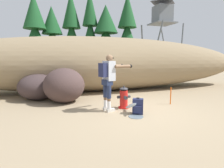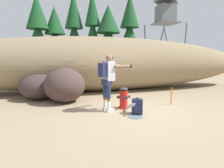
{
  "view_description": "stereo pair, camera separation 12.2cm",
  "coord_description": "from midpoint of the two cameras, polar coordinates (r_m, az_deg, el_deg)",
  "views": [
    {
      "loc": [
        -2.26,
        -5.01,
        1.55
      ],
      "look_at": [
        -0.54,
        0.64,
        0.75
      ],
      "focal_mm": 29.4,
      "sensor_mm": 36.0,
      "label": 1
    },
    {
      "loc": [
        -2.14,
        -5.05,
        1.55
      ],
      "look_at": [
        -0.54,
        0.64,
        0.75
      ],
      "focal_mm": 29.4,
      "sensor_mm": 36.0,
      "label": 2
    }
  ],
  "objects": [
    {
      "name": "watchtower",
      "position": [
        22.01,
        15.22,
        19.82
      ],
      "size": [
        4.11,
        4.11,
        8.35
      ],
      "color": "slate",
      "rests_on": "ground_plane"
    },
    {
      "name": "survey_stake",
      "position": [
        6.64,
        17.29,
        -3.5
      ],
      "size": [
        0.04,
        0.04,
        0.6
      ],
      "primitive_type": "cylinder",
      "color": "#E55914",
      "rests_on": "ground_plane"
    },
    {
      "name": "dirt_embankment",
      "position": [
        9.23,
        -3.14,
        6.27
      ],
      "size": [
        16.45,
        3.2,
        2.64
      ],
      "primitive_type": "ellipsoid",
      "color": "#897556",
      "rests_on": "ground_plane"
    },
    {
      "name": "pine_tree_right",
      "position": [
        15.51,
        -7.0,
        15.76
      ],
      "size": [
        1.94,
        1.94,
        7.03
      ],
      "color": "#47331E",
      "rests_on": "ground_plane"
    },
    {
      "name": "boulder_large",
      "position": [
        6.8,
        -15.11,
        -0.41
      ],
      "size": [
        2.06,
        2.06,
        1.24
      ],
      "primitive_type": "ellipsoid",
      "rotation": [
        0.0,
        0.0,
        4.0
      ],
      "color": "#443230",
      "rests_on": "ground_plane"
    },
    {
      "name": "boulder_mid",
      "position": [
        7.62,
        -22.36,
        -0.84
      ],
      "size": [
        1.78,
        1.71,
        0.99
      ],
      "primitive_type": "ellipsoid",
      "rotation": [
        0.0,
        0.0,
        2.92
      ],
      "color": "#3D2F2F",
      "rests_on": "ground_plane"
    },
    {
      "name": "ground_plane",
      "position": [
        5.71,
        6.52,
        -8.3
      ],
      "size": [
        56.0,
        56.0,
        0.04
      ],
      "primitive_type": "cube",
      "color": "#998466"
    },
    {
      "name": "pine_tree_far_left",
      "position": [
        14.96,
        -22.99,
        13.88
      ],
      "size": [
        2.47,
        2.47,
        6.25
      ],
      "color": "#47331E",
      "rests_on": "ground_plane"
    },
    {
      "name": "pine_tree_center",
      "position": [
        15.87,
        -12.65,
        14.78
      ],
      "size": [
        2.27,
        2.27,
        6.94
      ],
      "color": "#47331E",
      "rests_on": "ground_plane"
    },
    {
      "name": "pine_tree_left",
      "position": [
        15.65,
        -18.24,
        13.15
      ],
      "size": [
        2.44,
        2.44,
        5.65
      ],
      "color": "#47331E",
      "rests_on": "ground_plane"
    },
    {
      "name": "hydrant_water_jet",
      "position": [
        5.31,
        5.42,
        -7.39
      ],
      "size": [
        0.4,
        0.99,
        0.41
      ],
      "color": "silver",
      "rests_on": "ground_plane"
    },
    {
      "name": "pine_tree_ridge_end",
      "position": [
        15.46,
        4.49,
        15.4
      ],
      "size": [
        2.36,
        2.36,
        6.75
      ],
      "color": "#47331E",
      "rests_on": "ground_plane"
    },
    {
      "name": "utility_worker",
      "position": [
        5.42,
        -1.63,
        2.54
      ],
      "size": [
        1.04,
        0.69,
        1.68
      ],
      "rotation": [
        0.0,
        0.0,
        0.3
      ],
      "color": "beige",
      "rests_on": "ground_plane"
    },
    {
      "name": "fire_hydrant",
      "position": [
        5.84,
        3.08,
        -4.38
      ],
      "size": [
        0.43,
        0.39,
        0.72
      ],
      "color": "red",
      "rests_on": "ground_plane"
    },
    {
      "name": "spare_backpack",
      "position": [
        5.3,
        7.39,
        -6.95
      ],
      "size": [
        0.36,
        0.35,
        0.47
      ],
      "rotation": [
        0.0,
        0.0,
        4.24
      ],
      "color": "#23284C",
      "rests_on": "ground_plane"
    },
    {
      "name": "pine_tree_far_right",
      "position": [
        15.08,
        -2.18,
        14.11
      ],
      "size": [
        2.94,
        2.94,
        5.79
      ],
      "color": "#47331E",
      "rests_on": "ground_plane"
    }
  ]
}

